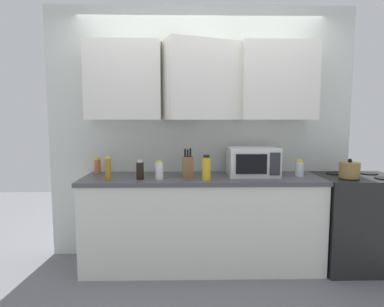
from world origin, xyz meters
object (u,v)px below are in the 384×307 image
object	(u,v)px
bottle_soy_dark	(140,170)
bottle_clear_tall	(299,169)
knife_block	(188,167)
stove_range	(356,221)
bottle_white_jar	(159,170)
bottle_spice_jar	(97,166)
microwave	(252,161)
bottle_amber_vinegar	(108,169)
kettle	(349,170)
bottle_yellow_mustard	(206,168)

from	to	relation	value
bottle_soy_dark	bottle_clear_tall	distance (m)	1.54
knife_block	stove_range	bearing A→B (deg)	1.14
bottle_soy_dark	bottle_white_jar	xyz separation A→B (m)	(0.18, 0.00, -0.00)
bottle_white_jar	bottle_spice_jar	xyz separation A→B (m)	(-0.65, 0.31, -0.00)
microwave	bottle_amber_vinegar	size ratio (longest dim) A/B	2.21
knife_block	bottle_spice_jar	bearing A→B (deg)	165.53
kettle	knife_block	size ratio (longest dim) A/B	0.65
kettle	bottle_white_jar	xyz separation A→B (m)	(-1.77, 0.03, -0.00)
bottle_spice_jar	bottle_amber_vinegar	bearing A→B (deg)	-61.73
bottle_white_jar	bottle_soy_dark	bearing A→B (deg)	-179.84
stove_range	bottle_yellow_mustard	xyz separation A→B (m)	(-1.50, -0.16, 0.56)
bottle_spice_jar	knife_block	bearing A→B (deg)	-14.47
microwave	bottle_white_jar	xyz separation A→B (m)	(-0.90, -0.18, -0.06)
bottle_soy_dark	bottle_amber_vinegar	size ratio (longest dim) A/B	0.83
bottle_white_jar	bottle_clear_tall	bearing A→B (deg)	5.30
stove_range	bottle_soy_dark	xyz separation A→B (m)	(-2.11, -0.11, 0.53)
knife_block	bottle_amber_vinegar	bearing A→B (deg)	-170.17
stove_range	kettle	size ratio (longest dim) A/B	4.98
bottle_soy_dark	microwave	bearing A→B (deg)	9.32
bottle_white_jar	microwave	bearing A→B (deg)	11.09
knife_block	bottle_amber_vinegar	xyz separation A→B (m)	(-0.72, -0.13, 0.00)
stove_range	bottle_spice_jar	distance (m)	2.65
bottle_soy_dark	kettle	bearing A→B (deg)	-0.86
knife_block	bottle_yellow_mustard	bearing A→B (deg)	-35.82
bottle_yellow_mustard	bottle_clear_tall	bearing A→B (deg)	10.57
bottle_spice_jar	bottle_yellow_mustard	bearing A→B (deg)	-18.30
bottle_amber_vinegar	bottle_white_jar	world-z (taller)	bottle_amber_vinegar
bottle_white_jar	bottle_spice_jar	bearing A→B (deg)	154.37
bottle_amber_vinegar	bottle_yellow_mustard	xyz separation A→B (m)	(0.89, 0.00, 0.01)
stove_range	bottle_white_jar	size ratio (longest dim) A/B	5.18
stove_range	bottle_spice_jar	bearing A→B (deg)	175.50
stove_range	knife_block	xyz separation A→B (m)	(-1.67, -0.03, 0.55)
bottle_soy_dark	bottle_white_jar	bearing A→B (deg)	0.16
microwave	knife_block	world-z (taller)	knife_block
microwave	bottle_yellow_mustard	world-z (taller)	microwave
bottle_yellow_mustard	bottle_spice_jar	world-z (taller)	bottle_yellow_mustard
stove_range	bottle_clear_tall	distance (m)	0.78
bottle_soy_dark	stove_range	bearing A→B (deg)	3.00
bottle_amber_vinegar	bottle_spice_jar	xyz separation A→B (m)	(-0.19, 0.36, -0.03)
bottle_soy_dark	bottle_amber_vinegar	xyz separation A→B (m)	(-0.28, -0.05, 0.02)
knife_block	bottle_spice_jar	size ratio (longest dim) A/B	1.68
knife_block	bottle_white_jar	distance (m)	0.28
knife_block	bottle_yellow_mustard	distance (m)	0.21
microwave	bottle_soy_dark	world-z (taller)	microwave
knife_block	bottle_soy_dark	size ratio (longest dim) A/B	1.55
bottle_clear_tall	bottle_amber_vinegar	xyz separation A→B (m)	(-1.81, -0.17, 0.03)
stove_range	knife_block	distance (m)	1.76
stove_range	bottle_soy_dark	distance (m)	2.18
bottle_soy_dark	bottle_yellow_mustard	xyz separation A→B (m)	(0.61, -0.05, 0.03)
knife_block	bottle_soy_dark	bearing A→B (deg)	-170.04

